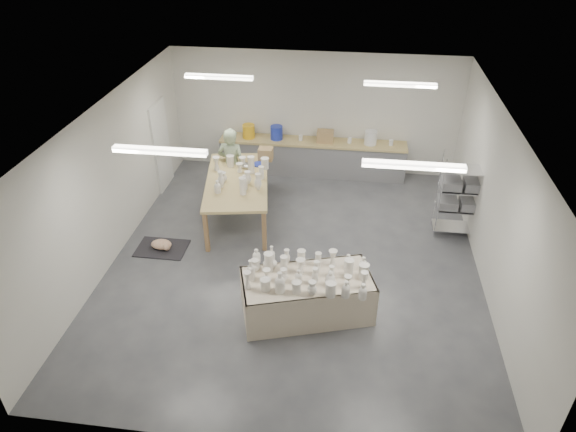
# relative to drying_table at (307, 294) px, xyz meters

# --- Properties ---
(room) EXTENTS (8.00, 8.02, 3.00)m
(room) POSITION_rel_drying_table_xyz_m (-0.48, 1.52, 1.63)
(room) COLOR #424449
(room) RESTS_ON ground
(back_counter) EXTENTS (4.60, 0.60, 1.24)m
(back_counter) POSITION_rel_drying_table_xyz_m (-0.38, 5.12, 0.06)
(back_counter) COLOR tan
(back_counter) RESTS_ON ground
(wire_shelf) EXTENTS (0.88, 0.48, 1.80)m
(wire_shelf) POSITION_rel_drying_table_xyz_m (2.83, 2.84, 0.49)
(wire_shelf) COLOR silver
(wire_shelf) RESTS_ON ground
(drying_table) EXTENTS (2.34, 1.63, 1.13)m
(drying_table) POSITION_rel_drying_table_xyz_m (0.00, 0.00, 0.00)
(drying_table) COLOR olive
(drying_table) RESTS_ON ground
(work_table) EXTENTS (1.69, 2.74, 1.34)m
(work_table) POSITION_rel_drying_table_xyz_m (-1.72, 2.90, 0.53)
(work_table) COLOR tan
(work_table) RESTS_ON ground
(rug) EXTENTS (1.00, 0.70, 0.02)m
(rug) POSITION_rel_drying_table_xyz_m (-3.08, 1.47, -0.42)
(rug) COLOR black
(rug) RESTS_ON ground
(cat) EXTENTS (0.43, 0.32, 0.18)m
(cat) POSITION_rel_drying_table_xyz_m (-3.06, 1.46, -0.32)
(cat) COLOR white
(cat) RESTS_ON rug
(potter) EXTENTS (0.71, 0.52, 1.78)m
(potter) POSITION_rel_drying_table_xyz_m (-2.06, 3.59, 0.46)
(potter) COLOR #93A983
(potter) RESTS_ON ground
(red_stool) EXTENTS (0.38, 0.38, 0.35)m
(red_stool) POSITION_rel_drying_table_xyz_m (-2.06, 3.86, -0.11)
(red_stool) COLOR #AF2319
(red_stool) RESTS_ON ground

